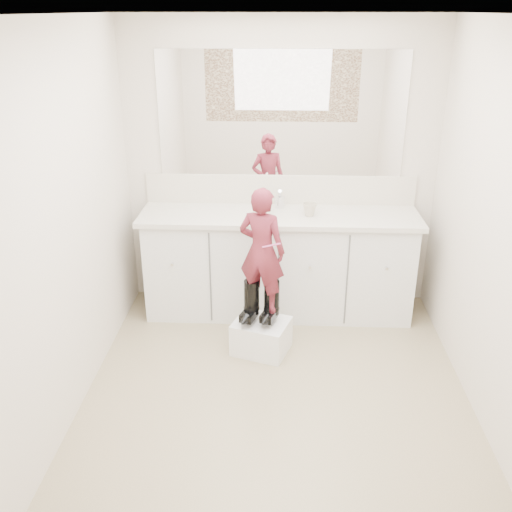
{
  "coord_description": "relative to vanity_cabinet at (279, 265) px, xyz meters",
  "views": [
    {
      "loc": [
        0.01,
        -3.18,
        2.43
      ],
      "look_at": [
        -0.17,
        0.62,
        0.77
      ],
      "focal_mm": 40.0,
      "sensor_mm": 36.0,
      "label": 1
    }
  ],
  "objects": [
    {
      "name": "wall_right",
      "position": [
        1.3,
        -1.23,
        0.78
      ],
      "size": [
        0.0,
        3.0,
        3.0
      ],
      "primitive_type": "plane",
      "rotation": [
        1.57,
        0.0,
        -1.57
      ],
      "color": "beige",
      "rests_on": "floor"
    },
    {
      "name": "step_stool",
      "position": [
        -0.12,
        -0.66,
        -0.3
      ],
      "size": [
        0.48,
        0.44,
        0.25
      ],
      "primitive_type": "cube",
      "rotation": [
        0.0,
        0.0,
        -0.33
      ],
      "color": "white",
      "rests_on": "floor"
    },
    {
      "name": "boot_left",
      "position": [
        -0.2,
        -0.64,
        -0.01
      ],
      "size": [
        0.19,
        0.25,
        0.33
      ],
      "primitive_type": null,
      "rotation": [
        0.0,
        0.0,
        -0.33
      ],
      "color": "black",
      "rests_on": "step_stool"
    },
    {
      "name": "countertop",
      "position": [
        0.0,
        -0.01,
        0.45
      ],
      "size": [
        2.28,
        0.58,
        0.04
      ],
      "primitive_type": "cube",
      "color": "beige",
      "rests_on": "vanity_cabinet"
    },
    {
      "name": "cup",
      "position": [
        0.24,
        -0.04,
        0.52
      ],
      "size": [
        0.15,
        0.15,
        0.11
      ],
      "primitive_type": "imported",
      "rotation": [
        0.0,
        0.0,
        0.43
      ],
      "color": "#C2B79B",
      "rests_on": "countertop"
    },
    {
      "name": "boot_right",
      "position": [
        -0.05,
        -0.64,
        -0.01
      ],
      "size": [
        0.19,
        0.25,
        0.33
      ],
      "primitive_type": null,
      "rotation": [
        0.0,
        0.0,
        -0.33
      ],
      "color": "black",
      "rests_on": "step_stool"
    },
    {
      "name": "mirror",
      "position": [
        0.0,
        0.26,
        1.22
      ],
      "size": [
        2.0,
        0.02,
        1.0
      ],
      "primitive_type": "cube",
      "color": "white",
      "rests_on": "wall_back"
    },
    {
      "name": "soap_bottle",
      "position": [
        -0.12,
        0.0,
        0.56
      ],
      "size": [
        0.1,
        0.1,
        0.19
      ],
      "primitive_type": "imported",
      "rotation": [
        0.0,
        0.0,
        0.15
      ],
      "color": "silver",
      "rests_on": "countertop"
    },
    {
      "name": "vanity_cabinet",
      "position": [
        0.0,
        0.0,
        0.0
      ],
      "size": [
        2.2,
        0.55,
        0.85
      ],
      "primitive_type": "cube",
      "color": "silver",
      "rests_on": "floor"
    },
    {
      "name": "wall_back",
      "position": [
        0.0,
        0.27,
        0.77
      ],
      "size": [
        2.6,
        0.0,
        2.6
      ],
      "primitive_type": "plane",
      "rotation": [
        1.57,
        0.0,
        0.0
      ],
      "color": "beige",
      "rests_on": "floor"
    },
    {
      "name": "toothbrush",
      "position": [
        -0.05,
        -0.72,
        0.48
      ],
      "size": [
        0.13,
        0.05,
        0.06
      ],
      "primitive_type": "cylinder",
      "rotation": [
        0.0,
        1.22,
        -0.33
      ],
      "color": "#E659A3",
      "rests_on": "toddler"
    },
    {
      "name": "faucet",
      "position": [
        0.0,
        0.15,
        0.52
      ],
      "size": [
        0.08,
        0.08,
        0.1
      ],
      "primitive_type": "cylinder",
      "color": "silver",
      "rests_on": "countertop"
    },
    {
      "name": "toddler",
      "position": [
        -0.12,
        -0.64,
        0.4
      ],
      "size": [
        0.4,
        0.33,
        0.95
      ],
      "primitive_type": "imported",
      "rotation": [
        0.0,
        0.0,
        2.82
      ],
      "color": "#A83348",
      "rests_on": "step_stool"
    },
    {
      "name": "wall_front",
      "position": [
        0.0,
        -2.73,
        0.77
      ],
      "size": [
        2.6,
        0.0,
        2.6
      ],
      "primitive_type": "plane",
      "rotation": [
        -1.57,
        0.0,
        0.0
      ],
      "color": "beige",
      "rests_on": "floor"
    },
    {
      "name": "backsplash",
      "position": [
        0.0,
        0.26,
        0.59
      ],
      "size": [
        2.28,
        0.03,
        0.25
      ],
      "primitive_type": "cube",
      "color": "beige",
      "rests_on": "countertop"
    },
    {
      "name": "dot_panel",
      "position": [
        0.0,
        -2.71,
        1.22
      ],
      "size": [
        2.0,
        0.01,
        1.2
      ],
      "primitive_type": "cube",
      "color": "#472819",
      "rests_on": "wall_front"
    },
    {
      "name": "ceiling",
      "position": [
        0.0,
        -1.23,
        1.97
      ],
      "size": [
        3.0,
        3.0,
        0.0
      ],
      "primitive_type": "plane",
      "rotation": [
        3.14,
        0.0,
        0.0
      ],
      "color": "white",
      "rests_on": "wall_back"
    },
    {
      "name": "floor",
      "position": [
        0.0,
        -1.23,
        -0.42
      ],
      "size": [
        3.0,
        3.0,
        0.0
      ],
      "primitive_type": "plane",
      "color": "#897C59",
      "rests_on": "ground"
    },
    {
      "name": "wall_left",
      "position": [
        -1.3,
        -1.23,
        0.78
      ],
      "size": [
        0.0,
        3.0,
        3.0
      ],
      "primitive_type": "plane",
      "rotation": [
        1.57,
        0.0,
        1.57
      ],
      "color": "beige",
      "rests_on": "floor"
    }
  ]
}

